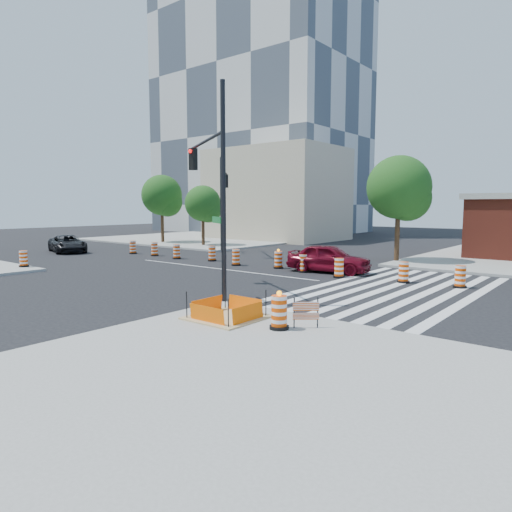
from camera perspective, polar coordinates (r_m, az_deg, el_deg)
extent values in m
plane|color=black|center=(27.40, -4.73, -1.60)|extent=(120.00, 120.00, 0.00)
cube|color=gray|center=(52.72, -5.33, 2.26)|extent=(22.00, 22.00, 0.15)
cube|color=silver|center=(22.76, 9.61, -3.27)|extent=(0.45, 13.50, 0.01)
cube|color=silver|center=(22.34, 11.63, -3.49)|extent=(0.45, 13.50, 0.01)
cube|color=silver|center=(21.95, 13.72, -3.71)|extent=(0.45, 13.50, 0.01)
cube|color=silver|center=(21.59, 15.88, -3.94)|extent=(0.45, 13.50, 0.01)
cube|color=silver|center=(21.26, 18.11, -4.17)|extent=(0.45, 13.50, 0.01)
cube|color=silver|center=(20.96, 20.41, -4.40)|extent=(0.45, 13.50, 0.01)
cube|color=silver|center=(20.70, 22.78, -4.63)|extent=(0.45, 13.50, 0.01)
cube|color=silver|center=(20.48, 25.20, -4.85)|extent=(0.45, 13.50, 0.01)
cube|color=silver|center=(27.40, -4.73, -1.59)|extent=(14.00, 0.12, 0.01)
cube|color=tan|center=(14.85, -3.68, -7.65)|extent=(2.20, 2.20, 0.05)
cube|color=#FF6605|center=(14.17, -6.18, -7.32)|extent=(1.44, 0.02, 0.55)
cube|color=#FF6605|center=(15.45, -1.41, -6.14)|extent=(1.44, 0.02, 0.55)
cube|color=#FF6605|center=(15.41, -6.16, -6.21)|extent=(0.02, 1.44, 0.55)
cube|color=#FF6605|center=(14.22, -1.00, -7.24)|extent=(0.02, 1.44, 0.55)
cylinder|color=black|center=(14.76, -8.66, -6.10)|extent=(0.04, 0.04, 0.90)
cylinder|color=black|center=(13.52, -3.47, -7.20)|extent=(0.04, 0.04, 0.90)
cylinder|color=black|center=(16.00, -3.87, -5.08)|extent=(0.04, 0.04, 0.90)
cylinder|color=black|center=(14.86, 1.25, -5.95)|extent=(0.04, 0.04, 0.90)
cube|color=beige|center=(71.09, 0.46, 21.58)|extent=(28.00, 18.00, 45.00)
cube|color=#B8AB8D|center=(51.76, 2.56, 7.67)|extent=(14.00, 10.00, 10.00)
imported|color=#5F0818|center=(26.07, 9.11, -0.28)|extent=(4.96, 2.64, 1.61)
imported|color=black|center=(40.02, -22.50, 1.43)|extent=(5.46, 3.71, 1.39)
cylinder|color=black|center=(17.08, -4.10, 7.84)|extent=(0.18, 0.18, 8.13)
cylinder|color=black|center=(20.21, -6.58, 13.93)|extent=(5.29, 3.25, 0.12)
cube|color=black|center=(22.22, -7.87, 11.90)|extent=(0.33, 0.28, 1.02)
sphere|color=#FF0C0C|center=(22.13, -8.23, 12.84)|extent=(0.18, 0.18, 0.18)
cube|color=#0C591E|center=(18.07, -4.96, 4.52)|extent=(1.07, 0.66, 0.25)
cylinder|color=black|center=(37.55, -4.37, 6.51)|extent=(0.17, 0.17, 7.51)
cylinder|color=black|center=(34.81, -4.10, 9.93)|extent=(4.21, 3.91, 0.11)
cube|color=black|center=(32.82, -3.85, 9.33)|extent=(0.30, 0.26, 0.94)
sphere|color=#FF0C0C|center=(32.71, -4.07, 9.92)|extent=(0.17, 0.17, 0.17)
cube|color=#0C591E|center=(36.62, -4.27, 5.04)|extent=(0.85, 0.79, 0.23)
cylinder|color=black|center=(13.58, 2.90, -8.89)|extent=(0.58, 0.58, 0.10)
cylinder|color=#E54404|center=(13.46, 2.91, -6.90)|extent=(0.46, 0.46, 0.92)
sphere|color=#FF990C|center=(13.35, 2.93, -4.68)|extent=(0.15, 0.15, 0.15)
cylinder|color=black|center=(30.37, -27.01, -1.12)|extent=(0.56, 0.56, 0.09)
cylinder|color=#E54404|center=(30.32, -27.06, -0.24)|extent=(0.45, 0.45, 0.89)
cube|color=#E54404|center=(13.62, 6.27, -6.29)|extent=(0.61, 0.54, 0.26)
cube|color=#E54404|center=(13.69, 6.25, -7.49)|extent=(0.61, 0.54, 0.20)
cylinder|color=black|center=(13.62, 4.80, -7.07)|extent=(0.04, 0.04, 0.92)
cylinder|color=black|center=(13.72, 7.71, -7.01)|extent=(0.04, 0.04, 0.92)
cylinder|color=#382314|center=(46.65, -11.63, 4.18)|extent=(0.32, 0.32, 4.28)
sphere|color=#214B15|center=(46.63, -11.70, 7.46)|extent=(4.01, 4.01, 4.01)
sphere|color=#214B15|center=(46.43, -11.01, 6.66)|extent=(2.94, 2.94, 2.94)
sphere|color=#214B15|center=(46.81, -12.19, 6.96)|extent=(2.67, 2.67, 2.67)
cylinder|color=#382314|center=(42.56, -6.63, 3.57)|extent=(0.29, 0.29, 3.53)
sphere|color=#214B15|center=(42.51, -6.67, 6.55)|extent=(3.31, 3.31, 3.31)
sphere|color=#214B15|center=(42.38, -5.96, 5.81)|extent=(2.43, 2.43, 2.43)
sphere|color=#214B15|center=(42.65, -7.18, 6.10)|extent=(2.21, 2.21, 2.21)
cylinder|color=#382314|center=(31.45, 17.25, 3.18)|extent=(0.32, 0.32, 4.40)
sphere|color=#214B15|center=(31.44, 17.42, 8.19)|extent=(4.13, 4.13, 4.13)
sphere|color=#214B15|center=(31.51, 18.42, 6.90)|extent=(3.03, 3.03, 3.03)
sphere|color=#214B15|center=(31.39, 16.58, 7.47)|extent=(2.75, 2.75, 2.75)
cylinder|color=black|center=(37.14, -15.12, 0.35)|extent=(0.60, 0.60, 0.10)
cylinder|color=#E54404|center=(37.10, -15.14, 1.12)|extent=(0.48, 0.48, 0.95)
cylinder|color=black|center=(35.15, -12.55, 0.10)|extent=(0.60, 0.60, 0.10)
cylinder|color=#E54404|center=(35.11, -12.57, 0.91)|extent=(0.48, 0.48, 0.95)
cylinder|color=black|center=(32.89, -9.87, -0.27)|extent=(0.60, 0.60, 0.10)
cylinder|color=#E54404|center=(32.84, -9.89, 0.60)|extent=(0.48, 0.48, 0.95)
cylinder|color=black|center=(31.26, -5.50, -0.54)|extent=(0.60, 0.60, 0.10)
cylinder|color=#E54404|center=(31.21, -5.51, 0.37)|extent=(0.48, 0.48, 0.95)
cylinder|color=black|center=(28.83, -2.51, -1.09)|extent=(0.60, 0.60, 0.10)
cylinder|color=#E54404|center=(28.77, -2.51, -0.10)|extent=(0.48, 0.48, 0.95)
cylinder|color=black|center=(27.51, 2.81, -1.45)|extent=(0.60, 0.60, 0.10)
cylinder|color=#E54404|center=(27.44, 2.82, -0.42)|extent=(0.48, 0.48, 0.95)
sphere|color=#FF990C|center=(27.38, 2.82, 0.73)|extent=(0.16, 0.16, 0.16)
cylinder|color=black|center=(26.00, 5.94, -1.93)|extent=(0.60, 0.60, 0.10)
cylinder|color=#E54404|center=(25.93, 5.95, -0.83)|extent=(0.48, 0.48, 0.95)
cylinder|color=black|center=(24.33, 10.32, -2.56)|extent=(0.60, 0.60, 0.10)
cylinder|color=#E54404|center=(24.26, 10.34, -1.40)|extent=(0.48, 0.48, 0.95)
cylinder|color=black|center=(23.50, 17.93, -3.08)|extent=(0.60, 0.60, 0.10)
cylinder|color=#E54404|center=(23.43, 17.97, -1.87)|extent=(0.48, 0.48, 0.95)
cylinder|color=black|center=(22.99, 24.12, -3.53)|extent=(0.60, 0.60, 0.10)
cylinder|color=#E54404|center=(22.91, 24.17, -2.30)|extent=(0.48, 0.48, 0.95)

